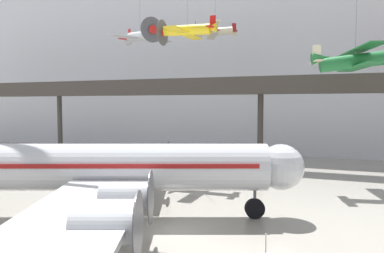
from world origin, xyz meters
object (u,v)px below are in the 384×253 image
(airliner_silver_main, at_px, (103,168))
(suspended_plane_cream_biplane, at_px, (215,31))
(suspended_plane_yellow_lowwing, at_px, (187,30))
(stanchion_barrier, at_px, (266,248))
(suspended_plane_green_biplane, at_px, (355,61))
(suspended_plane_silver_racer, at_px, (140,36))

(airliner_silver_main, relative_size, suspended_plane_cream_biplane, 4.18)
(suspended_plane_yellow_lowwing, distance_m, stanchion_barrier, 23.98)
(airliner_silver_main, height_order, suspended_plane_green_biplane, suspended_plane_green_biplane)
(suspended_plane_green_biplane, relative_size, stanchion_barrier, 12.46)
(suspended_plane_silver_racer, xyz_separation_m, stanchion_barrier, (21.78, -26.47, -16.18))
(suspended_plane_yellow_lowwing, xyz_separation_m, stanchion_barrier, (10.70, -16.00, -14.31))
(airliner_silver_main, relative_size, stanchion_barrier, 27.29)
(suspended_plane_yellow_lowwing, relative_size, stanchion_barrier, 8.79)
(suspended_plane_yellow_lowwing, xyz_separation_m, suspended_plane_silver_racer, (-11.08, 10.47, 1.87))
(suspended_plane_yellow_lowwing, bearing_deg, suspended_plane_green_biplane, -175.74)
(suspended_plane_cream_biplane, relative_size, stanchion_barrier, 6.52)
(airliner_silver_main, distance_m, suspended_plane_cream_biplane, 29.95)
(suspended_plane_yellow_lowwing, height_order, suspended_plane_cream_biplane, suspended_plane_cream_biplane)
(airliner_silver_main, bearing_deg, suspended_plane_cream_biplane, 70.86)
(suspended_plane_cream_biplane, bearing_deg, suspended_plane_green_biplane, 119.92)
(airliner_silver_main, xyz_separation_m, suspended_plane_cream_biplane, (-1.09, 26.68, 13.57))
(airliner_silver_main, height_order, suspended_plane_yellow_lowwing, suspended_plane_yellow_lowwing)
(airliner_silver_main, height_order, stanchion_barrier, airliner_silver_main)
(suspended_plane_cream_biplane, height_order, stanchion_barrier, suspended_plane_cream_biplane)
(airliner_silver_main, xyz_separation_m, suspended_plane_green_biplane, (15.37, 15.12, 7.86))
(suspended_plane_silver_racer, relative_size, stanchion_barrier, 7.71)
(airliner_silver_main, bearing_deg, suspended_plane_yellow_lowwing, 67.77)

